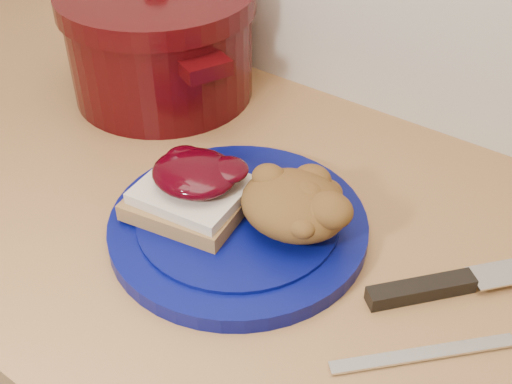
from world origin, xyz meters
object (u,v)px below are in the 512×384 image
Objects in this scene: butter_knife at (423,354)px; pepper_grinder at (127,21)px; dutch_oven at (161,42)px; chef_knife at (458,282)px; plate at (238,226)px.

pepper_grinder is (-0.63, 0.26, 0.07)m from butter_knife.
dutch_oven reaches higher than pepper_grinder.
pepper_grinder is at bearing 111.07° from butter_knife.
dutch_oven is at bearing 110.50° from butter_knife.
chef_knife is 0.64m from pepper_grinder.
chef_knife reaches higher than butter_knife.
chef_knife is 0.10m from butter_knife.
butter_knife is at bearing -22.99° from dutch_oven.
dutch_oven is 0.12m from pepper_grinder.
butter_knife is (0.24, -0.03, -0.01)m from plate.
dutch_oven is 2.59× the size of pepper_grinder.
butter_knife is at bearing -134.97° from chef_knife.
plate is at bearing 145.67° from chef_knife.
dutch_oven is (-0.51, 0.12, 0.07)m from chef_knife.
pepper_grinder is (-0.11, 0.04, -0.01)m from dutch_oven.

